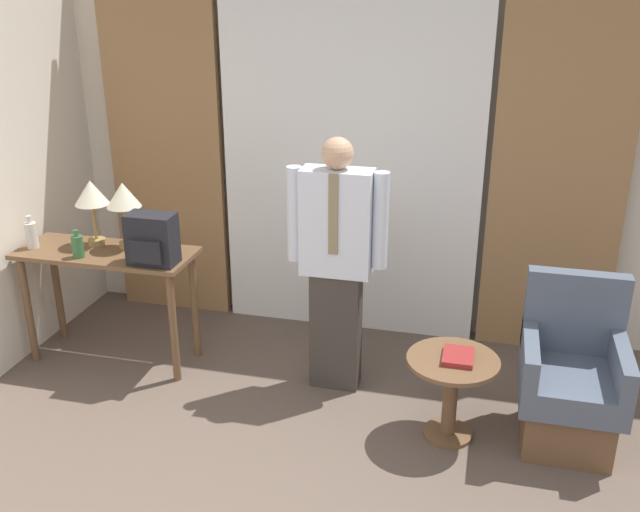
{
  "coord_description": "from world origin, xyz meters",
  "views": [
    {
      "loc": [
        0.96,
        -1.9,
        2.5
      ],
      "look_at": [
        0.03,
        1.87,
        0.95
      ],
      "focal_mm": 40.0,
      "sensor_mm": 36.0,
      "label": 1
    }
  ],
  "objects_px": {
    "backpack": "(152,240)",
    "side_table": "(451,384)",
    "bottle_by_lamp": "(78,246)",
    "bottle_near_edge": "(31,235)",
    "table_lamp_left": "(91,196)",
    "armchair": "(570,385)",
    "desk": "(108,271)",
    "person": "(337,258)",
    "table_lamp_right": "(123,199)",
    "book": "(458,357)"
  },
  "relations": [
    {
      "from": "bottle_by_lamp",
      "to": "bottle_near_edge",
      "type": "bearing_deg",
      "value": 168.96
    },
    {
      "from": "table_lamp_left",
      "to": "table_lamp_right",
      "type": "height_order",
      "value": "same"
    },
    {
      "from": "table_lamp_left",
      "to": "person",
      "type": "height_order",
      "value": "person"
    },
    {
      "from": "table_lamp_right",
      "to": "backpack",
      "type": "distance_m",
      "value": 0.41
    },
    {
      "from": "bottle_near_edge",
      "to": "armchair",
      "type": "height_order",
      "value": "bottle_near_edge"
    },
    {
      "from": "person",
      "to": "bottle_near_edge",
      "type": "bearing_deg",
      "value": -177.27
    },
    {
      "from": "bottle_by_lamp",
      "to": "person",
      "type": "height_order",
      "value": "person"
    },
    {
      "from": "bottle_by_lamp",
      "to": "book",
      "type": "bearing_deg",
      "value": -5.04
    },
    {
      "from": "table_lamp_left",
      "to": "bottle_by_lamp",
      "type": "xyz_separation_m",
      "value": [
        0.01,
        -0.24,
        -0.26
      ]
    },
    {
      "from": "table_lamp_left",
      "to": "armchair",
      "type": "distance_m",
      "value": 3.17
    },
    {
      "from": "backpack",
      "to": "bottle_near_edge",
      "type": "bearing_deg",
      "value": 176.22
    },
    {
      "from": "backpack",
      "to": "book",
      "type": "height_order",
      "value": "backpack"
    },
    {
      "from": "desk",
      "to": "bottle_near_edge",
      "type": "bearing_deg",
      "value": -172.92
    },
    {
      "from": "desk",
      "to": "table_lamp_right",
      "type": "bearing_deg",
      "value": 40.7
    },
    {
      "from": "table_lamp_left",
      "to": "armchair",
      "type": "bearing_deg",
      "value": -5.91
    },
    {
      "from": "backpack",
      "to": "side_table",
      "type": "height_order",
      "value": "backpack"
    },
    {
      "from": "backpack",
      "to": "book",
      "type": "relative_size",
      "value": 1.5
    },
    {
      "from": "bottle_by_lamp",
      "to": "side_table",
      "type": "height_order",
      "value": "bottle_by_lamp"
    },
    {
      "from": "table_lamp_left",
      "to": "side_table",
      "type": "relative_size",
      "value": 0.86
    },
    {
      "from": "table_lamp_left",
      "to": "book",
      "type": "bearing_deg",
      "value": -10.46
    },
    {
      "from": "bottle_near_edge",
      "to": "side_table",
      "type": "xyz_separation_m",
      "value": [
        2.79,
        -0.3,
        -0.54
      ]
    },
    {
      "from": "person",
      "to": "book",
      "type": "distance_m",
      "value": 0.94
    },
    {
      "from": "backpack",
      "to": "armchair",
      "type": "bearing_deg",
      "value": -2.18
    },
    {
      "from": "side_table",
      "to": "armchair",
      "type": "bearing_deg",
      "value": 12.19
    },
    {
      "from": "person",
      "to": "armchair",
      "type": "height_order",
      "value": "person"
    },
    {
      "from": "person",
      "to": "table_lamp_left",
      "type": "bearing_deg",
      "value": 177.82
    },
    {
      "from": "table_lamp_right",
      "to": "book",
      "type": "height_order",
      "value": "table_lamp_right"
    },
    {
      "from": "backpack",
      "to": "book",
      "type": "xyz_separation_m",
      "value": [
        1.92,
        -0.23,
        -0.43
      ]
    },
    {
      "from": "desk",
      "to": "book",
      "type": "bearing_deg",
      "value": -8.59
    },
    {
      "from": "backpack",
      "to": "side_table",
      "type": "xyz_separation_m",
      "value": [
        1.89,
        -0.24,
        -0.61
      ]
    },
    {
      "from": "desk",
      "to": "backpack",
      "type": "height_order",
      "value": "backpack"
    },
    {
      "from": "table_lamp_right",
      "to": "bottle_by_lamp",
      "type": "bearing_deg",
      "value": -133.57
    },
    {
      "from": "desk",
      "to": "bottle_by_lamp",
      "type": "relative_size",
      "value": 6.41
    },
    {
      "from": "table_lamp_left",
      "to": "side_table",
      "type": "distance_m",
      "value": 2.58
    },
    {
      "from": "bottle_near_edge",
      "to": "backpack",
      "type": "bearing_deg",
      "value": -3.78
    },
    {
      "from": "book",
      "to": "backpack",
      "type": "bearing_deg",
      "value": 173.15
    },
    {
      "from": "desk",
      "to": "armchair",
      "type": "height_order",
      "value": "armchair"
    },
    {
      "from": "armchair",
      "to": "book",
      "type": "height_order",
      "value": "armchair"
    },
    {
      "from": "desk",
      "to": "side_table",
      "type": "xyz_separation_m",
      "value": [
        2.3,
        -0.36,
        -0.31
      ]
    },
    {
      "from": "bottle_by_lamp",
      "to": "side_table",
      "type": "bearing_deg",
      "value": -5.23
    },
    {
      "from": "bottle_by_lamp",
      "to": "book",
      "type": "distance_m",
      "value": 2.47
    },
    {
      "from": "backpack",
      "to": "bottle_by_lamp",
      "type": "bearing_deg",
      "value": -178.27
    },
    {
      "from": "table_lamp_left",
      "to": "side_table",
      "type": "bearing_deg",
      "value": -10.69
    },
    {
      "from": "book",
      "to": "table_lamp_right",
      "type": "bearing_deg",
      "value": 168.47
    },
    {
      "from": "bottle_by_lamp",
      "to": "side_table",
      "type": "relative_size",
      "value": 0.35
    },
    {
      "from": "table_lamp_right",
      "to": "person",
      "type": "bearing_deg",
      "value": -2.54
    },
    {
      "from": "table_lamp_right",
      "to": "backpack",
      "type": "bearing_deg",
      "value": -37.05
    },
    {
      "from": "backpack",
      "to": "person",
      "type": "distance_m",
      "value": 1.15
    },
    {
      "from": "bottle_by_lamp",
      "to": "side_table",
      "type": "xyz_separation_m",
      "value": [
        2.41,
        -0.22,
        -0.53
      ]
    },
    {
      "from": "desk",
      "to": "side_table",
      "type": "height_order",
      "value": "desk"
    }
  ]
}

